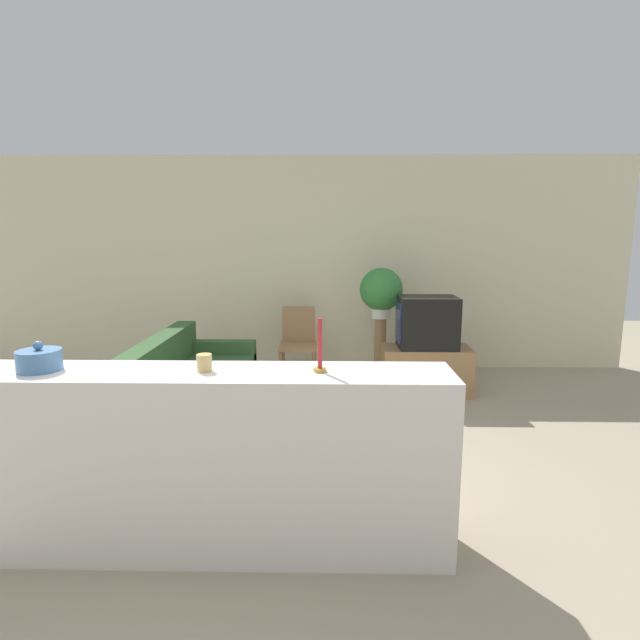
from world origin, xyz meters
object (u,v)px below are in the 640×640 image
Objects in this scene: couch at (192,390)px; television at (427,322)px; wooden_chair at (298,340)px; decorative_bowl at (39,360)px; potted_plant at (381,290)px.

television is (2.36, 0.80, 0.52)m from couch.
couch is 1.59m from wooden_chair.
decorative_bowl is (-0.24, -1.98, 0.80)m from couch.
television is at bearing 46.89° from decorative_bowl.
wooden_chair is 1.48× the size of potted_plant.
potted_plant is at bearing 132.88° from television.
wooden_chair is (-1.43, 0.47, -0.31)m from television.
decorative_bowl is (-1.18, -3.25, 0.59)m from wooden_chair.
couch is at bearing -161.26° from television.
wooden_chair is at bearing 70.11° from decorative_bowl.
couch is at bearing -126.28° from wooden_chair.
potted_plant reaches higher than television.
couch is 2.44m from potted_plant.
couch is 2.11× the size of wooden_chair.
television is at bearing 18.74° from couch.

